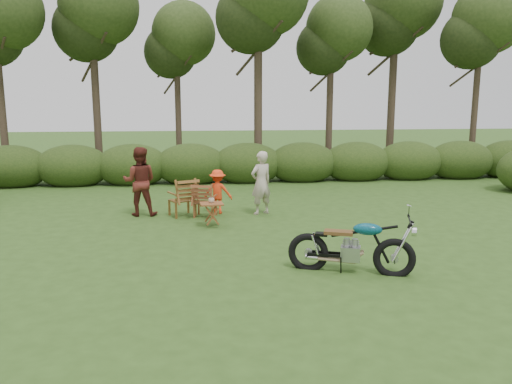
{
  "coord_description": "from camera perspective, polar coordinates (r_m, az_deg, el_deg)",
  "views": [
    {
      "loc": [
        -1.78,
        -8.51,
        2.85
      ],
      "look_at": [
        -0.53,
        2.03,
        0.9
      ],
      "focal_mm": 35.0,
      "sensor_mm": 36.0,
      "label": 1
    }
  ],
  "objects": [
    {
      "name": "child",
      "position": [
        12.84,
        -4.36,
        -2.44
      ],
      "size": [
        0.8,
        0.56,
        1.13
      ],
      "primitive_type": "imported",
      "rotation": [
        0.0,
        0.0,
        2.94
      ],
      "color": "#F53D17",
      "rests_on": "ground"
    },
    {
      "name": "tree_line",
      "position": [
        18.41,
        0.35,
        13.39
      ],
      "size": [
        22.52,
        11.62,
        8.14
      ],
      "color": "#33261C",
      "rests_on": "ground"
    },
    {
      "name": "adult_b",
      "position": [
        12.93,
        -12.99,
        -2.59
      ],
      "size": [
        0.88,
        0.7,
        1.72
      ],
      "primitive_type": "imported",
      "rotation": [
        0.0,
        0.0,
        3.08
      ],
      "color": "#592119",
      "rests_on": "ground"
    },
    {
      "name": "adult_a",
      "position": [
        12.72,
        0.57,
        -2.53
      ],
      "size": [
        0.7,
        0.61,
        1.61
      ],
      "primitive_type": "imported",
      "rotation": [
        0.0,
        0.0,
        3.62
      ],
      "color": "#BEAD9D",
      "rests_on": "ground"
    },
    {
      "name": "ground",
      "position": [
        9.15,
        4.83,
        -7.77
      ],
      "size": [
        80.0,
        80.0,
        0.0
      ],
      "primitive_type": "plane",
      "color": "#294517",
      "rests_on": "ground"
    },
    {
      "name": "side_table",
      "position": [
        11.47,
        -5.08,
        -2.6
      ],
      "size": [
        0.57,
        0.49,
        0.55
      ],
      "primitive_type": null,
      "rotation": [
        0.0,
        0.0,
        0.09
      ],
      "color": "brown",
      "rests_on": "ground"
    },
    {
      "name": "lawn_chair_right",
      "position": [
        12.51,
        -5.79,
        -2.81
      ],
      "size": [
        0.73,
        0.73,
        0.85
      ],
      "primitive_type": null,
      "rotation": [
        0.0,
        0.0,
        2.85
      ],
      "color": "brown",
      "rests_on": "ground"
    },
    {
      "name": "lawn_chair_left",
      "position": [
        12.68,
        -8.39,
        -2.69
      ],
      "size": [
        0.87,
        0.87,
        0.95
      ],
      "primitive_type": null,
      "rotation": [
        0.0,
        0.0,
        3.57
      ],
      "color": "brown",
      "rests_on": "ground"
    },
    {
      "name": "motorcycle",
      "position": [
        8.68,
        10.67,
        -8.95
      ],
      "size": [
        2.13,
        1.4,
        1.14
      ],
      "primitive_type": null,
      "rotation": [
        0.0,
        0.0,
        -0.35
      ],
      "color": "#0B7590",
      "rests_on": "ground"
    },
    {
      "name": "cup",
      "position": [
        11.45,
        -5.11,
        -0.95
      ],
      "size": [
        0.16,
        0.16,
        0.11
      ],
      "primitive_type": "imported",
      "rotation": [
        0.0,
        0.0,
        0.2
      ],
      "color": "beige",
      "rests_on": "side_table"
    }
  ]
}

